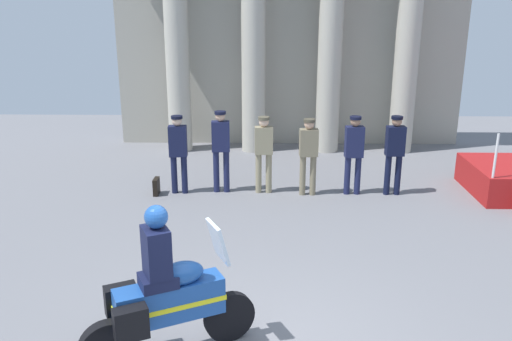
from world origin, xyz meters
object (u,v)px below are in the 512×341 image
at_px(officer_in_row_4, 354,149).
at_px(briefcase_on_ground, 156,186).
at_px(officer_in_row_0, 178,148).
at_px(motorcycle_with_rider, 163,297).
at_px(officer_in_row_1, 221,145).
at_px(officer_in_row_3, 309,151).
at_px(officer_in_row_2, 264,148).
at_px(officer_in_row_5, 395,149).

xyz_separation_m(officer_in_row_4, briefcase_on_ground, (-4.21, -0.12, -0.82)).
bearing_deg(briefcase_on_ground, officer_in_row_0, 13.21).
bearing_deg(motorcycle_with_rider, officer_in_row_1, 62.20).
bearing_deg(officer_in_row_3, officer_in_row_0, -4.98).
height_order(officer_in_row_4, briefcase_on_ground, officer_in_row_4).
bearing_deg(officer_in_row_0, motorcycle_with_rider, 93.51).
height_order(officer_in_row_2, officer_in_row_4, officer_in_row_4).
distance_m(officer_in_row_2, officer_in_row_3, 0.95).
bearing_deg(officer_in_row_2, briefcase_on_ground, 0.77).
relative_size(officer_in_row_2, briefcase_on_ground, 4.65).
bearing_deg(officer_in_row_4, officer_in_row_5, 175.32).
relative_size(officer_in_row_0, officer_in_row_4, 1.00).
bearing_deg(officer_in_row_2, motorcycle_with_rider, 75.42).
height_order(officer_in_row_3, briefcase_on_ground, officer_in_row_3).
bearing_deg(officer_in_row_3, officer_in_row_4, -179.63).
height_order(officer_in_row_0, officer_in_row_5, officer_in_row_5).
distance_m(officer_in_row_4, briefcase_on_ground, 4.29).
bearing_deg(motorcycle_with_rider, officer_in_row_2, 53.15).
bearing_deg(officer_in_row_0, briefcase_on_ground, 9.47).
xyz_separation_m(officer_in_row_0, motorcycle_with_rider, (0.72, -5.66, -0.21)).
relative_size(officer_in_row_0, officer_in_row_1, 0.96).
bearing_deg(motorcycle_with_rider, officer_in_row_4, 36.10).
bearing_deg(officer_in_row_0, officer_in_row_3, 175.02).
height_order(motorcycle_with_rider, briefcase_on_ground, motorcycle_with_rider).
relative_size(officer_in_row_1, officer_in_row_2, 1.06).
bearing_deg(officer_in_row_0, officer_in_row_4, 176.41).
relative_size(officer_in_row_3, officer_in_row_4, 0.97).
bearing_deg(officer_in_row_1, officer_in_row_0, 2.49).
bearing_deg(officer_in_row_5, officer_in_row_0, -3.79).
distance_m(officer_in_row_4, motorcycle_with_rider, 6.42).
xyz_separation_m(officer_in_row_3, briefcase_on_ground, (-3.24, -0.05, -0.80)).
height_order(officer_in_row_0, officer_in_row_2, officer_in_row_0).
xyz_separation_m(officer_in_row_5, motorcycle_with_rider, (-3.85, -5.65, -0.22)).
distance_m(officer_in_row_1, briefcase_on_ground, 1.65).
xyz_separation_m(officer_in_row_2, officer_in_row_3, (0.94, -0.13, -0.01)).
xyz_separation_m(officer_in_row_1, officer_in_row_3, (1.86, -0.16, -0.07)).
xyz_separation_m(officer_in_row_0, officer_in_row_3, (2.76, -0.06, -0.02)).
height_order(officer_in_row_2, motorcycle_with_rider, motorcycle_with_rider).
height_order(officer_in_row_0, officer_in_row_4, same).
bearing_deg(officer_in_row_3, motorcycle_with_rider, 66.25).
xyz_separation_m(officer_in_row_1, motorcycle_with_rider, (-0.18, -5.76, -0.26)).
bearing_deg(briefcase_on_ground, motorcycle_with_rider, -77.72).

